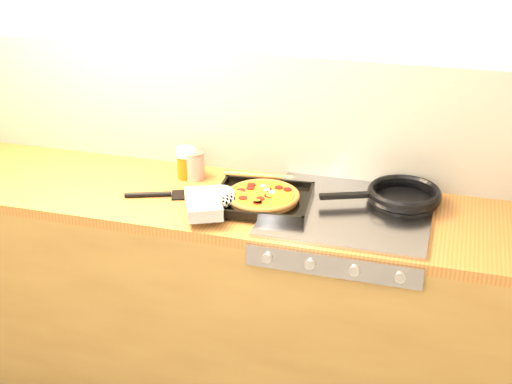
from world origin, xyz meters
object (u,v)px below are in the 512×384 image
(pizza_on_tray, at_px, (247,198))
(frying_pan, at_px, (402,196))
(tomato_can, at_px, (194,165))
(juice_glass, at_px, (186,163))

(pizza_on_tray, bearing_deg, frying_pan, 18.39)
(pizza_on_tray, distance_m, tomato_can, 0.35)
(juice_glass, bearing_deg, frying_pan, -1.03)
(frying_pan, bearing_deg, juice_glass, 178.97)
(pizza_on_tray, height_order, frying_pan, pizza_on_tray)
(frying_pan, relative_size, tomato_can, 4.17)
(pizza_on_tray, xyz_separation_m, juice_glass, (-0.32, 0.20, 0.03))
(frying_pan, relative_size, juice_glass, 3.75)
(tomato_can, height_order, juice_glass, juice_glass)
(frying_pan, distance_m, juice_glass, 0.88)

